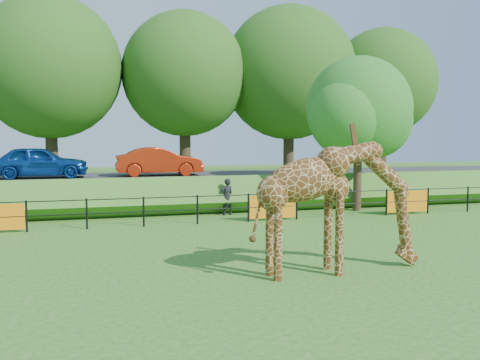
{
  "coord_description": "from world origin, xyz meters",
  "views": [
    {
      "loc": [
        -3.87,
        -11.57,
        3.37
      ],
      "look_at": [
        0.48,
        3.82,
        2.0
      ],
      "focal_mm": 40.0,
      "sensor_mm": 36.0,
      "label": 1
    }
  ],
  "objects_px": {
    "car_blue": "(39,162)",
    "visitor": "(227,197)",
    "giraffe": "(339,207)",
    "car_red": "(159,162)",
    "tree_east": "(360,113)"
  },
  "relations": [
    {
      "from": "car_red",
      "to": "tree_east",
      "type": "bearing_deg",
      "value": -115.92
    },
    {
      "from": "car_blue",
      "to": "tree_east",
      "type": "distance_m",
      "value": 14.4
    },
    {
      "from": "car_blue",
      "to": "visitor",
      "type": "bearing_deg",
      "value": -116.51
    },
    {
      "from": "giraffe",
      "to": "car_blue",
      "type": "distance_m",
      "value": 15.8
    },
    {
      "from": "giraffe",
      "to": "visitor",
      "type": "height_order",
      "value": "giraffe"
    },
    {
      "from": "giraffe",
      "to": "car_blue",
      "type": "xyz_separation_m",
      "value": [
        -7.97,
        13.64,
        0.53
      ]
    },
    {
      "from": "giraffe",
      "to": "car_blue",
      "type": "relative_size",
      "value": 1.07
    },
    {
      "from": "visitor",
      "to": "tree_east",
      "type": "relative_size",
      "value": 0.23
    },
    {
      "from": "car_red",
      "to": "giraffe",
      "type": "bearing_deg",
      "value": -168.53
    },
    {
      "from": "giraffe",
      "to": "visitor",
      "type": "xyz_separation_m",
      "value": [
        -0.3,
        9.78,
        -0.84
      ]
    },
    {
      "from": "giraffe",
      "to": "car_blue",
      "type": "bearing_deg",
      "value": 117.8
    },
    {
      "from": "giraffe",
      "to": "tree_east",
      "type": "distance_m",
      "value": 11.36
    },
    {
      "from": "giraffe",
      "to": "car_red",
      "type": "xyz_separation_m",
      "value": [
        -2.62,
        13.61,
        0.48
      ]
    },
    {
      "from": "car_red",
      "to": "visitor",
      "type": "relative_size",
      "value": 2.64
    },
    {
      "from": "car_blue",
      "to": "tree_east",
      "type": "height_order",
      "value": "tree_east"
    }
  ]
}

